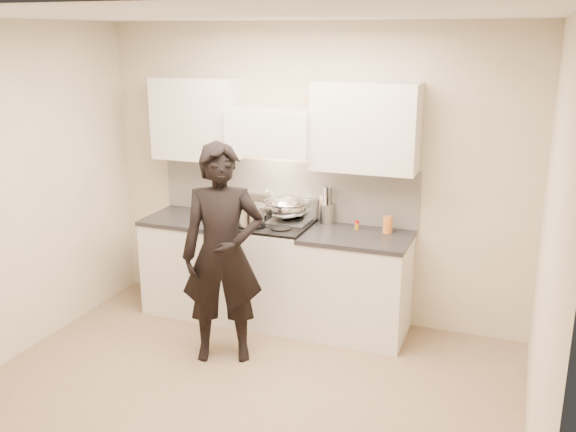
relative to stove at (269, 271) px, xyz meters
The scene contains 11 objects.
ground_plane 1.53m from the stove, 78.12° to the right, with size 4.00×4.00×0.00m, color #886E52.
room_shell 1.56m from the stove, 77.04° to the right, with size 4.04×3.54×2.70m.
stove is the anchor object (origin of this frame).
counter_right 0.83m from the stove, ahead, with size 0.92×0.67×0.92m.
counter_left 0.78m from the stove, behind, with size 0.82×0.67×0.92m.
wok 0.62m from the stove, 49.63° to the left, with size 0.41×0.51×0.33m.
stock_pot 0.60m from the stove, 124.84° to the right, with size 0.36×0.33×0.17m.
utensil_crock 0.77m from the stove, 26.27° to the left, with size 0.13×0.13×0.34m.
spice_jar 0.94m from the stove, 10.70° to the left, with size 0.04×0.04×0.08m.
oil_glass 1.19m from the stove, ahead, with size 0.08×0.08×0.15m.
person 0.91m from the stove, 94.76° to the right, with size 0.65×0.43×1.79m, color black.
Camera 1 is at (1.81, -3.71, 2.59)m, focal length 40.00 mm.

